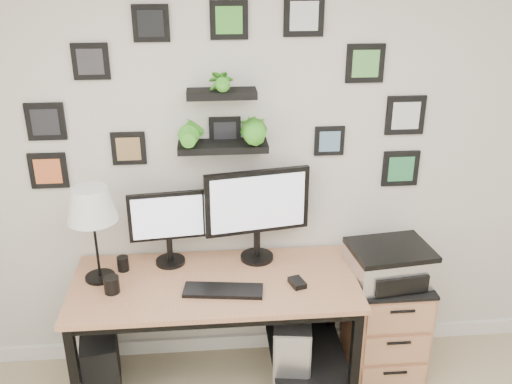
{
  "coord_description": "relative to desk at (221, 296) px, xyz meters",
  "views": [
    {
      "loc": [
        -0.38,
        -1.11,
        2.48
      ],
      "look_at": [
        -0.12,
        1.83,
        1.2
      ],
      "focal_mm": 40.0,
      "sensor_mm": 36.0,
      "label": 1
    }
  ],
  "objects": [
    {
      "name": "room",
      "position": [
        0.34,
        0.32,
        -0.58
      ],
      "size": [
        4.0,
        4.0,
        4.0
      ],
      "color": "#C0AE89",
      "rests_on": "ground"
    },
    {
      "name": "desk",
      "position": [
        0.0,
        0.0,
        0.0
      ],
      "size": [
        1.6,
        0.7,
        0.75
      ],
      "color": "tan",
      "rests_on": "ground"
    },
    {
      "name": "monitor_left",
      "position": [
        -0.29,
        0.19,
        0.39
      ],
      "size": [
        0.45,
        0.19,
        0.45
      ],
      "color": "black",
      "rests_on": "desk"
    },
    {
      "name": "monitor_right",
      "position": [
        0.22,
        0.19,
        0.46
      ],
      "size": [
        0.61,
        0.23,
        0.57
      ],
      "color": "black",
      "rests_on": "desk"
    },
    {
      "name": "keyboard",
      "position": [
        0.01,
        -0.15,
        0.13
      ],
      "size": [
        0.44,
        0.19,
        0.02
      ],
      "primitive_type": "cube",
      "rotation": [
        0.0,
        0.0,
        -0.13
      ],
      "color": "black",
      "rests_on": "desk"
    },
    {
      "name": "mouse",
      "position": [
        0.42,
        -0.12,
        0.14
      ],
      "size": [
        0.1,
        0.12,
        0.03
      ],
      "primitive_type": "cube",
      "rotation": [
        0.0,
        0.0,
        0.3
      ],
      "color": "black",
      "rests_on": "desk"
    },
    {
      "name": "table_lamp",
      "position": [
        -0.68,
        0.06,
        0.57
      ],
      "size": [
        0.27,
        0.27,
        0.55
      ],
      "color": "black",
      "rests_on": "desk"
    },
    {
      "name": "mug",
      "position": [
        -0.59,
        -0.1,
        0.17
      ],
      "size": [
        0.08,
        0.08,
        0.09
      ],
      "primitive_type": "cylinder",
      "color": "black",
      "rests_on": "desk"
    },
    {
      "name": "pen_cup",
      "position": [
        -0.56,
        0.13,
        0.17
      ],
      "size": [
        0.07,
        0.07,
        0.09
      ],
      "primitive_type": "cylinder",
      "color": "black",
      "rests_on": "desk"
    },
    {
      "name": "pc_tower_black",
      "position": [
        -0.72,
        -0.02,
        -0.4
      ],
      "size": [
        0.27,
        0.47,
        0.45
      ],
      "primitive_type": "cube",
      "rotation": [
        0.0,
        0.0,
        0.17
      ],
      "color": "black",
      "rests_on": "ground"
    },
    {
      "name": "pc_tower_grey",
      "position": [
        0.42,
        0.01,
        -0.38
      ],
      "size": [
        0.28,
        0.52,
        0.49
      ],
      "color": "gray",
      "rests_on": "ground"
    },
    {
      "name": "file_cabinet",
      "position": [
        1.0,
        0.06,
        -0.29
      ],
      "size": [
        0.43,
        0.53,
        0.67
      ],
      "color": "tan",
      "rests_on": "ground"
    },
    {
      "name": "printer",
      "position": [
        0.98,
        0.03,
        0.15
      ],
      "size": [
        0.5,
        0.42,
        0.21
      ],
      "color": "silver",
      "rests_on": "file_cabinet"
    },
    {
      "name": "wall_decor",
      "position": [
        0.07,
        0.27,
        1.03
      ],
      "size": [
        2.27,
        0.18,
        1.1
      ],
      "color": "black",
      "rests_on": "ground"
    }
  ]
}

